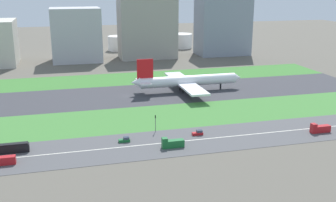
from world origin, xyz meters
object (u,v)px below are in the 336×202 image
(truck_1, at_px, (2,160))
(truck_0, at_px, (172,143))
(truck_2, at_px, (320,129))
(bus_0, at_px, (13,148))
(hangar_building, at_px, (76,35))
(office_tower, at_px, (147,27))
(fuel_tank_east, at_px, (181,41))
(airliner, at_px, (186,81))
(cargo_warehouse, at_px, (223,23))
(traffic_light, at_px, (155,122))
(fuel_tank_west, at_px, (118,43))
(car_1, at_px, (125,140))
(fuel_tank_centre, at_px, (149,40))
(car_2, at_px, (198,133))

(truck_1, bearing_deg, truck_0, -180.00)
(truck_2, bearing_deg, bus_0, -4.74)
(hangar_building, bearing_deg, truck_0, -82.50)
(office_tower, bearing_deg, fuel_tank_east, 46.77)
(truck_2, bearing_deg, fuel_tank_east, -92.58)
(airliner, relative_size, cargo_warehouse, 1.22)
(cargo_warehouse, distance_m, fuel_tank_east, 54.57)
(truck_1, distance_m, office_tower, 214.04)
(bus_0, distance_m, hangar_building, 185.78)
(truck_1, bearing_deg, office_tower, -115.49)
(traffic_light, distance_m, fuel_tank_west, 219.59)
(car_1, bearing_deg, fuel_tank_east, 68.33)
(truck_0, bearing_deg, car_1, -31.43)
(car_1, bearing_deg, fuel_tank_centre, 75.42)
(truck_0, distance_m, office_tower, 196.04)
(truck_0, height_order, traffic_light, traffic_light)
(car_1, relative_size, traffic_light, 0.61)
(traffic_light, height_order, hangar_building, hangar_building)
(traffic_light, relative_size, cargo_warehouse, 0.13)
(truck_0, xyz_separation_m, traffic_light, (-2.26, 17.99, 2.62))
(truck_0, relative_size, fuel_tank_east, 0.40)
(truck_0, relative_size, fuel_tank_centre, 0.37)
(truck_1, xyz_separation_m, hangar_building, (34.70, 192.00, 18.99))
(truck_1, bearing_deg, truck_2, -180.00)
(car_2, height_order, traffic_light, traffic_light)
(bus_0, xyz_separation_m, fuel_tank_east, (131.27, 227.00, 4.85))
(fuel_tank_east, bearing_deg, fuel_tank_centre, 180.00)
(truck_0, distance_m, fuel_tank_east, 248.29)
(truck_1, distance_m, truck_0, 59.97)
(car_1, bearing_deg, cargo_warehouse, 58.01)
(fuel_tank_east, bearing_deg, truck_1, -119.45)
(fuel_tank_centre, bearing_deg, fuel_tank_west, 180.00)
(car_2, xyz_separation_m, car_1, (-29.97, 0.00, 0.00))
(traffic_light, xyz_separation_m, fuel_tank_west, (15.80, 219.01, 2.27))
(fuel_tank_west, bearing_deg, cargo_warehouse, -28.24)
(airliner, bearing_deg, truck_1, -138.86)
(fuel_tank_centre, bearing_deg, bus_0, -113.79)
(bus_0, bearing_deg, fuel_tank_east, 59.96)
(truck_0, bearing_deg, cargo_warehouse, -116.88)
(airliner, relative_size, hangar_building, 1.57)
(car_2, distance_m, hangar_building, 187.15)
(hangar_building, height_order, fuel_tank_centre, hangar_building)
(traffic_light, bearing_deg, fuel_tank_east, 70.84)
(car_2, relative_size, cargo_warehouse, 0.08)
(truck_0, relative_size, traffic_light, 1.17)
(bus_0, xyz_separation_m, fuel_tank_centre, (100.09, 227.00, 6.50))
(fuel_tank_east, bearing_deg, fuel_tank_west, 180.00)
(fuel_tank_east, bearing_deg, airliner, -105.65)
(office_tower, height_order, fuel_tank_centre, office_tower)
(cargo_warehouse, relative_size, fuel_tank_west, 2.95)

